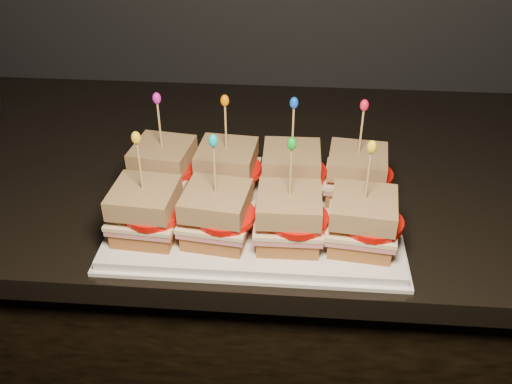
{
  "coord_description": "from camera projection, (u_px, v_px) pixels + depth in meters",
  "views": [
    {
      "loc": [
        0.13,
        0.85,
        1.43
      ],
      "look_at": [
        0.08,
        1.51,
        0.99
      ],
      "focal_mm": 40.0,
      "sensor_mm": 36.0,
      "label": 1
    }
  ],
  "objects": [
    {
      "name": "sandwich_1_bread_bot",
      "position": [
        228.0,
        184.0,
        0.86
      ],
      "size": [
        0.09,
        0.09,
        0.02
      ],
      "primitive_type": "cube",
      "rotation": [
        0.0,
        0.0,
        -0.08
      ],
      "color": "brown",
      "rests_on": "platter"
    },
    {
      "name": "platter",
      "position": [
        256.0,
        218.0,
        0.82
      ],
      "size": [
        0.4,
        0.25,
        0.02
      ],
      "primitive_type": "cube",
      "color": "white",
      "rests_on": "granite_slab"
    },
    {
      "name": "sandwich_3_tomato",
      "position": [
        365.0,
        175.0,
        0.83
      ],
      "size": [
        0.08,
        0.08,
        0.01
      ],
      "primitive_type": "cylinder",
      "color": "red",
      "rests_on": "sandwich_3_cheese"
    },
    {
      "name": "platter_rim",
      "position": [
        256.0,
        222.0,
        0.83
      ],
      "size": [
        0.41,
        0.26,
        0.01
      ],
      "primitive_type": "cube",
      "color": "white",
      "rests_on": "granite_slab"
    },
    {
      "name": "sandwich_2_bread_bot",
      "position": [
        291.0,
        186.0,
        0.86
      ],
      "size": [
        0.08,
        0.08,
        0.02
      ],
      "primitive_type": "cube",
      "rotation": [
        0.0,
        0.0,
        0.01
      ],
      "color": "brown",
      "rests_on": "platter"
    },
    {
      "name": "sandwich_7_frill",
      "position": [
        372.0,
        147.0,
        0.68
      ],
      "size": [
        0.01,
        0.01,
        0.02
      ],
      "primitive_type": "ellipsoid",
      "color": "yellow",
      "rests_on": "sandwich_7_pick"
    },
    {
      "name": "sandwich_2_tomato",
      "position": [
        299.0,
        172.0,
        0.83
      ],
      "size": [
        0.08,
        0.08,
        0.01
      ],
      "primitive_type": "cylinder",
      "color": "red",
      "rests_on": "sandwich_2_cheese"
    },
    {
      "name": "sandwich_1_frill",
      "position": [
        225.0,
        101.0,
        0.78
      ],
      "size": [
        0.01,
        0.01,
        0.02
      ],
      "primitive_type": "ellipsoid",
      "color": "orange",
      "rests_on": "sandwich_1_pick"
    },
    {
      "name": "sandwich_4_pick",
      "position": [
        140.0,
        169.0,
        0.72
      ],
      "size": [
        0.0,
        0.0,
        0.09
      ],
      "primitive_type": "cylinder",
      "color": "tan",
      "rests_on": "sandwich_4_bread_top"
    },
    {
      "name": "sandwich_1_tomato",
      "position": [
        235.0,
        169.0,
        0.84
      ],
      "size": [
        0.08,
        0.08,
        0.01
      ],
      "primitive_type": "cylinder",
      "color": "red",
      "rests_on": "sandwich_1_cheese"
    },
    {
      "name": "sandwich_5_ham",
      "position": [
        217.0,
        221.0,
        0.76
      ],
      "size": [
        0.1,
        0.1,
        0.01
      ],
      "primitive_type": "cube",
      "rotation": [
        0.0,
        0.0,
        -0.13
      ],
      "color": "#C76A68",
      "rests_on": "sandwich_5_bread_bot"
    },
    {
      "name": "sandwich_1_bread_top",
      "position": [
        227.0,
        156.0,
        0.83
      ],
      "size": [
        0.09,
        0.09,
        0.03
      ],
      "primitive_type": "cube",
      "rotation": [
        0.0,
        0.0,
        -0.08
      ],
      "color": "#632E10",
      "rests_on": "sandwich_1_tomato"
    },
    {
      "name": "sandwich_7_cheese",
      "position": [
        362.0,
        224.0,
        0.74
      ],
      "size": [
        0.1,
        0.1,
        0.01
      ],
      "primitive_type": "cube",
      "rotation": [
        0.0,
        0.0,
        -0.12
      ],
      "color": "beige",
      "rests_on": "sandwich_7_ham"
    },
    {
      "name": "sandwich_7_pick",
      "position": [
        368.0,
        179.0,
        0.7
      ],
      "size": [
        0.0,
        0.0,
        0.09
      ],
      "primitive_type": "cylinder",
      "color": "tan",
      "rests_on": "sandwich_7_bread_top"
    },
    {
      "name": "sandwich_4_cheese",
      "position": [
        146.0,
        213.0,
        0.76
      ],
      "size": [
        0.1,
        0.09,
        0.01
      ],
      "primitive_type": "cube",
      "rotation": [
        0.0,
        0.0,
        -0.08
      ],
      "color": "beige",
      "rests_on": "sandwich_4_ham"
    },
    {
      "name": "sandwich_7_bread_bot",
      "position": [
        360.0,
        237.0,
        0.76
      ],
      "size": [
        0.09,
        0.09,
        0.02
      ],
      "primitive_type": "cube",
      "rotation": [
        0.0,
        0.0,
        -0.12
      ],
      "color": "brown",
      "rests_on": "platter"
    },
    {
      "name": "sandwich_5_cheese",
      "position": [
        217.0,
        217.0,
        0.76
      ],
      "size": [
        0.1,
        0.1,
        0.01
      ],
      "primitive_type": "cube",
      "rotation": [
        0.0,
        0.0,
        -0.13
      ],
      "color": "beige",
      "rests_on": "sandwich_5_ham"
    },
    {
      "name": "sandwich_4_bread_bot",
      "position": [
        148.0,
        227.0,
        0.77
      ],
      "size": [
        0.09,
        0.09,
        0.02
      ],
      "primitive_type": "cube",
      "rotation": [
        0.0,
        0.0,
        -0.08
      ],
      "color": "brown",
      "rests_on": "platter"
    },
    {
      "name": "sandwich_5_tomato",
      "position": [
        225.0,
        215.0,
        0.75
      ],
      "size": [
        0.08,
        0.08,
        0.01
      ],
      "primitive_type": "cylinder",
      "color": "red",
      "rests_on": "sandwich_5_cheese"
    },
    {
      "name": "sandwich_3_bread_top",
      "position": [
        358.0,
        161.0,
        0.82
      ],
      "size": [
        0.09,
        0.09,
        0.03
      ],
      "primitive_type": "cube",
      "rotation": [
        0.0,
        0.0,
        -0.11
      ],
      "color": "#632E10",
      "rests_on": "sandwich_3_tomato"
    },
    {
      "name": "sandwich_4_ham",
      "position": [
        147.0,
        218.0,
        0.77
      ],
      "size": [
        0.09,
        0.09,
        0.01
      ],
      "primitive_type": "cube",
      "rotation": [
        0.0,
        0.0,
        -0.08
      ],
      "color": "#C76A68",
      "rests_on": "sandwich_4_bread_bot"
    },
    {
      "name": "sandwich_2_pick",
      "position": [
        293.0,
        132.0,
        0.8
      ],
      "size": [
        0.0,
        0.0,
        0.09
      ],
      "primitive_type": "cylinder",
      "color": "tan",
      "rests_on": "sandwich_2_bread_top"
    },
    {
      "name": "sandwich_6_pick",
      "position": [
        291.0,
        175.0,
        0.71
      ],
      "size": [
        0.0,
        0.0,
        0.09
      ],
      "primitive_type": "cylinder",
      "color": "tan",
      "rests_on": "sandwich_6_bread_top"
    },
    {
      "name": "sandwich_5_bread_top",
      "position": [
        216.0,
        201.0,
        0.74
      ],
      "size": [
        0.09,
        0.09,
        0.03
      ],
      "primitive_type": "cube",
      "rotation": [
        0.0,
        0.0,
        -0.13
      ],
      "color": "#632E10",
      "rests_on": "sandwich_5_tomato"
    },
    {
      "name": "sandwich_0_pick",
      "position": [
        160.0,
        127.0,
        0.82
      ],
      "size": [
        0.0,
        0.0,
        0.09
      ],
      "primitive_type": "cylinder",
      "color": "tan",
      "rests_on": "sandwich_0_bread_top"
    },
    {
      "name": "sandwich_2_ham",
      "position": [
        291.0,
        178.0,
        0.85
      ],
      "size": [
        0.09,
        0.09,
        0.01
      ],
      "primitive_type": "cube",
      "rotation": [
        0.0,
        0.0,
        0.01
      ],
      "color": "#C76A68",
      "rests_on": "sandwich_2_bread_bot"
    },
    {
      "name": "sandwich_4_bread_top",
      "position": [
        144.0,
        197.0,
        0.75
      ],
      "size": [
        0.09,
        0.09,
        0.03
      ],
      "primitive_type": "cube",
      "rotation": [
        0.0,
        0.0,
        -0.08
      ],
      "color": "#632E10",
      "rests_on": "sandwich_4_tomato"
    },
    {
      "name": "sandwich_0_bread_bot",
      "position": [
        165.0,
        181.0,
        0.87
      ],
      "size": [
        0.09,
        0.09,
        0.02
      ],
      "primitive_type": "cube",
      "rotation": [
        0.0,
        0.0,
        -0.14
      ],
      "color": "brown",
      "rests_on": "platter"
    },
    {
      "name": "sandwich_6_cheese",
      "position": [
        289.0,
        220.0,
        0.75
      ],
      "size": [
        0.09,
        0.09,
        0.01
      ],
      "primitive_type": "cube",
      "rotation": [
        0.0,
        0.0,
        0.01
      ],
      "color": "beige",
      "rests_on": "sandwich_6_ham"
    },
    {
      "name": "sandwich_4_tomato",
      "position": [
        153.0,
        212.0,
        0.75
      ],
      "size": [
        0.08,
        0.08,
        0.01
      ],
      "primitive_type": "cylinder",
      "color": "red",
      "rests_on": "sandwich_4_cheese"
    },
    {
      "name": "sandwich_1_cheese",
      "position": [
        227.0,
        171.0,
        0.85
      ],
      "size": [
        0.1,
        0.09,
        0.01
      ],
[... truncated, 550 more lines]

